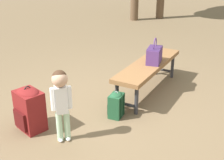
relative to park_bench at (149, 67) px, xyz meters
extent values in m
plane|color=brown|center=(0.89, -0.02, -0.39)|extent=(40.00, 40.00, 0.00)
cube|color=brown|center=(0.00, 0.00, 0.03)|extent=(1.64, 0.65, 0.06)
cylinder|color=#2D2D33|center=(0.67, 0.25, -0.20)|extent=(0.05, 0.05, 0.39)
cylinder|color=#2D2D33|center=(0.71, -0.02, -0.20)|extent=(0.05, 0.05, 0.39)
cylinder|color=#2D2D33|center=(-0.71, 0.02, -0.20)|extent=(0.05, 0.05, 0.39)
cylinder|color=#2D2D33|center=(-0.67, -0.25, -0.20)|extent=(0.05, 0.05, 0.39)
cylinder|color=#2D2D33|center=(0.69, 0.11, -0.29)|extent=(0.08, 0.28, 0.04)
cylinder|color=#2D2D33|center=(-0.69, -0.11, -0.29)|extent=(0.08, 0.28, 0.04)
cube|color=#4C2D66|center=(-0.05, 0.05, 0.17)|extent=(0.36, 0.28, 0.22)
cube|color=#39224C|center=(-0.05, 0.05, 0.27)|extent=(0.33, 0.27, 0.02)
torus|color=#4C2D66|center=(-0.05, 0.05, 0.33)|extent=(0.19, 0.08, 0.20)
cylinder|color=#B2D8B2|center=(1.60, -0.02, -0.22)|extent=(0.07, 0.07, 0.35)
cylinder|color=#B2D8B2|center=(1.67, -0.07, -0.22)|extent=(0.07, 0.07, 0.35)
ellipsoid|color=white|center=(1.61, -0.01, -0.37)|extent=(0.09, 0.10, 0.04)
ellipsoid|color=white|center=(1.68, -0.05, -0.37)|extent=(0.09, 0.10, 0.04)
cube|color=white|center=(1.64, -0.05, 0.10)|extent=(0.17, 0.16, 0.30)
cylinder|color=white|center=(1.57, 0.00, 0.12)|extent=(0.05, 0.05, 0.25)
cylinder|color=white|center=(1.71, -0.10, 0.12)|extent=(0.05, 0.05, 0.25)
sphere|color=tan|center=(1.64, -0.05, 0.34)|extent=(0.17, 0.17, 0.17)
sphere|color=#3F2819|center=(1.63, -0.05, 0.35)|extent=(0.15, 0.15, 0.15)
cube|color=maroon|center=(1.72, -0.51, -0.15)|extent=(0.27, 0.35, 0.48)
ellipsoid|color=maroon|center=(1.72, -0.51, 0.07)|extent=(0.26, 0.33, 0.11)
cube|color=#4A1010|center=(1.85, -0.52, -0.23)|extent=(0.06, 0.23, 0.21)
cube|color=#4A1010|center=(1.60, -0.42, -0.15)|extent=(0.03, 0.06, 0.41)
cube|color=#4A1010|center=(1.58, -0.57, -0.15)|extent=(0.03, 0.06, 0.41)
torus|color=black|center=(1.72, -0.51, 0.12)|extent=(0.08, 0.02, 0.08)
cube|color=#1E4C2D|center=(0.87, 0.09, -0.24)|extent=(0.24, 0.20, 0.30)
ellipsoid|color=#1E4C2D|center=(0.87, 0.09, -0.10)|extent=(0.23, 0.19, 0.07)
cube|color=#13311D|center=(0.90, 0.01, -0.29)|extent=(0.14, 0.06, 0.14)
cube|color=#13311D|center=(0.90, 0.18, -0.24)|extent=(0.04, 0.02, 0.26)
cube|color=#13311D|center=(0.81, 0.16, -0.24)|extent=(0.04, 0.02, 0.26)
torus|color=#B2B2B7|center=(0.87, 0.09, -0.07)|extent=(0.02, 0.05, 0.05)
camera|label=1|loc=(3.43, 2.07, 1.50)|focal=46.96mm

